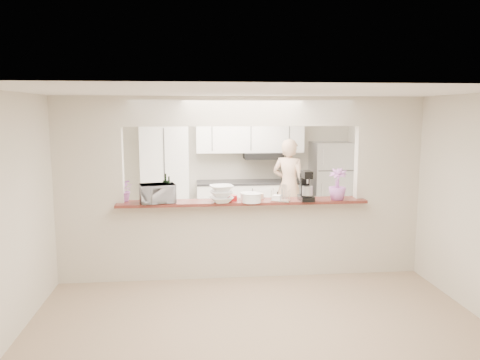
{
  "coord_description": "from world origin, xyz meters",
  "views": [
    {
      "loc": [
        -0.68,
        -6.31,
        2.29
      ],
      "look_at": [
        -0.0,
        0.3,
        1.32
      ],
      "focal_mm": 35.0,
      "sensor_mm": 36.0,
      "label": 1
    }
  ],
  "objects": [
    {
      "name": "flower_right",
      "position": [
        1.3,
        -0.13,
        1.31
      ],
      "size": [
        0.32,
        0.32,
        0.43
      ],
      "primitive_type": "imported",
      "rotation": [
        0.0,
        0.0,
        -0.39
      ],
      "color": "#B062B7",
      "rests_on": "bar_counter"
    },
    {
      "name": "partition",
      "position": [
        0.0,
        0.0,
        1.48
      ],
      "size": [
        5.0,
        0.15,
        2.5
      ],
      "color": "beige",
      "rests_on": "floor"
    },
    {
      "name": "plate_stack_a",
      "position": [
        0.1,
        -0.19,
        1.15
      ],
      "size": [
        0.27,
        0.27,
        0.12
      ],
      "color": "white",
      "rests_on": "bar_counter"
    },
    {
      "name": "refrigerator",
      "position": [
        2.05,
        2.65,
        0.85
      ],
      "size": [
        0.75,
        0.7,
        1.7
      ],
      "primitive_type": "cube",
      "color": "#B2B3B7",
      "rests_on": "floor"
    },
    {
      "name": "toaster_oven",
      "position": [
        -1.15,
        -0.1,
        1.22
      ],
      "size": [
        0.51,
        0.4,
        0.25
      ],
      "primitive_type": "imported",
      "rotation": [
        0.0,
        0.0,
        0.22
      ],
      "color": "#B6B6BB",
      "rests_on": "bar_counter"
    },
    {
      "name": "stand_mixer",
      "position": [
        0.86,
        -0.14,
        1.27
      ],
      "size": [
        0.18,
        0.29,
        0.41
      ],
      "color": "black",
      "rests_on": "bar_counter"
    },
    {
      "name": "tan_bowl",
      "position": [
        0.23,
        0.08,
        1.12
      ],
      "size": [
        0.15,
        0.15,
        0.07
      ],
      "primitive_type": "cylinder",
      "color": "tan",
      "rests_on": "bar_counter"
    },
    {
      "name": "floor",
      "position": [
        0.0,
        0.0,
        0.0
      ],
      "size": [
        6.0,
        6.0,
        0.0
      ],
      "primitive_type": "plane",
      "color": "tan",
      "rests_on": "ground"
    },
    {
      "name": "person",
      "position": [
        1.13,
        2.3,
        0.89
      ],
      "size": [
        0.78,
        0.71,
        1.79
      ],
      "primitive_type": "imported",
      "rotation": [
        0.0,
        0.0,
        2.58
      ],
      "color": "#D3AA89",
      "rests_on": "floor"
    },
    {
      "name": "serving_bowls",
      "position": [
        -0.3,
        -0.17,
        1.2
      ],
      "size": [
        0.36,
        0.36,
        0.23
      ],
      "primitive_type": "imported",
      "rotation": [
        0.0,
        0.0,
        0.18
      ],
      "color": "white",
      "rests_on": "bar_counter"
    },
    {
      "name": "wine_bottle_b",
      "position": [
        -1.0,
        -0.01,
        1.22
      ],
      "size": [
        0.07,
        0.07,
        0.34
      ],
      "color": "black",
      "rests_on": "bar_counter"
    },
    {
      "name": "bar_counter",
      "position": [
        0.0,
        -0.0,
        0.58
      ],
      "size": [
        3.4,
        0.38,
        1.09
      ],
      "color": "beige",
      "rests_on": "floor"
    },
    {
      "name": "plate_stack_b",
      "position": [
        0.1,
        0.03,
        1.14
      ],
      "size": [
        0.26,
        0.26,
        0.09
      ],
      "color": "white",
      "rests_on": "bar_counter"
    },
    {
      "name": "tile_overlay",
      "position": [
        0.0,
        1.55,
        0.01
      ],
      "size": [
        5.0,
        2.9,
        0.01
      ],
      "primitive_type": "cube",
      "color": "silver",
      "rests_on": "floor"
    },
    {
      "name": "red_bowl",
      "position": [
        -0.15,
        -0.03,
        1.13
      ],
      "size": [
        0.15,
        0.15,
        0.07
      ],
      "primitive_type": "cylinder",
      "color": "maroon",
      "rests_on": "bar_counter"
    },
    {
      "name": "utensil_caddy",
      "position": [
        0.51,
        -0.15,
        1.19
      ],
      "size": [
        0.29,
        0.23,
        0.23
      ],
      "color": "silver",
      "rests_on": "bar_counter"
    },
    {
      "name": "kitchen_cabinets",
      "position": [
        -0.19,
        2.72,
        0.97
      ],
      "size": [
        3.15,
        0.62,
        2.25
      ],
      "color": "white",
      "rests_on": "floor"
    },
    {
      "name": "wine_bottle_a",
      "position": [
        -1.05,
        0.07,
        1.23
      ],
      "size": [
        0.07,
        0.07,
        0.37
      ],
      "color": "black",
      "rests_on": "bar_counter"
    },
    {
      "name": "flower_left",
      "position": [
        -1.6,
        0.05,
        1.24
      ],
      "size": [
        0.33,
        0.31,
        0.31
      ],
      "primitive_type": "imported",
      "rotation": [
        0.0,
        0.0,
        -0.29
      ],
      "color": "pink",
      "rests_on": "bar_counter"
    }
  ]
}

